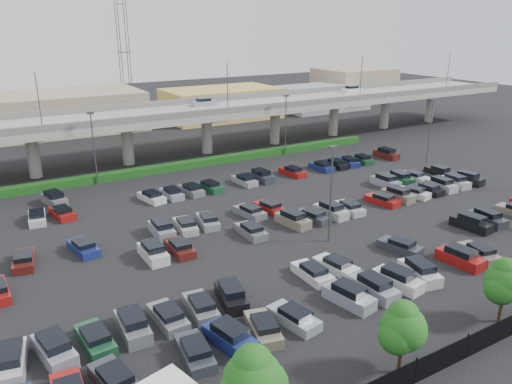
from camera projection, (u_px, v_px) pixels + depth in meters
ground at (286, 217)px, 59.00m from camera, size 280.00×280.00×0.00m
overpass at (177, 116)px, 82.64m from camera, size 150.00×13.00×15.80m
hedge at (198, 163)px, 79.14m from camera, size 66.00×1.60×1.10m
fence at (503, 330)px, 35.93m from camera, size 70.00×0.10×2.00m
tree_row at (496, 286)px, 36.64m from camera, size 65.07×3.66×5.94m
parked_cars at (315, 224)px, 55.37m from camera, size 63.08×41.70×1.67m
light_poles at (247, 167)px, 56.60m from camera, size 66.90×48.38×10.30m
distant_buildings at (180, 105)px, 114.00m from camera, size 138.00×24.00×9.00m
comm_tower at (124, 49)px, 115.99m from camera, size 2.40×2.40×30.00m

